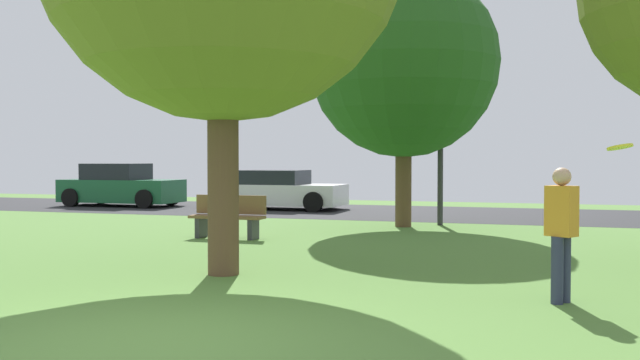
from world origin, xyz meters
The scene contains 9 objects.
ground_plane centered at (0.00, 0.00, 0.00)m, with size 44.00×44.00×0.00m, color #547F38.
road_strip centered at (0.00, 16.00, 0.00)m, with size 44.00×6.40×0.01m, color #28282B.
oak_tree_left centered at (0.00, 11.49, 4.00)m, with size 4.63×4.63×6.33m.
person_catcher centered at (3.56, 2.92, 0.86)m, with size 0.39×0.35×1.57m.
frisbee_disc centered at (4.14, 2.57, 1.79)m, with size 0.37×0.37×0.08m.
parked_car_green centered at (-11.03, 15.96, 0.68)m, with size 4.20×1.97×1.50m.
parked_car_white centered at (-5.10, 16.22, 0.60)m, with size 4.17×2.10×1.29m.
park_bench centered at (-3.01, 7.86, 0.46)m, with size 1.60×0.45×0.90m.
street_lamp_post centered at (0.80, 12.20, 2.25)m, with size 0.14×0.14×4.50m, color #2D2D33.
Camera 1 is at (3.43, -5.71, 1.67)m, focal length 39.90 mm.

